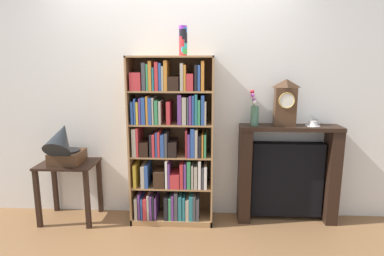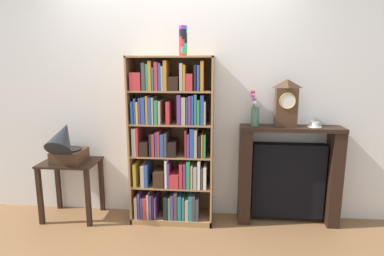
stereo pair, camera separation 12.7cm
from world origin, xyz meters
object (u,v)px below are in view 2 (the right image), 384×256
Objects in this scene: mantel_clock at (286,103)px; flower_vase at (255,113)px; gramophone at (65,144)px; cup_stack at (183,41)px; teacup_with_saucer at (315,125)px; side_table_left at (71,175)px; bookshelf at (171,145)px; fireplace_mantel at (288,175)px.

flower_vase is (-0.30, 0.00, -0.11)m from mantel_clock.
mantel_clock reaches higher than gramophone.
cup_stack is 0.79× the size of flower_vase.
teacup_with_saucer is (0.29, 0.00, -0.21)m from mantel_clock.
mantel_clock is 1.31× the size of flower_vase.
gramophone is 1.39× the size of flower_vase.
mantel_clock is 0.32m from flower_vase.
bookshelf is at bearing 1.72° from side_table_left.
cup_stack reaches higher than teacup_with_saucer.
mantel_clock is at bearing -160.80° from fireplace_mantel.
fireplace_mantel is 2.19× the size of mantel_clock.
gramophone is (-1.08, -0.10, 0.02)m from bookshelf.
bookshelf is at bearing -176.34° from fireplace_mantel.
bookshelf is 1.04m from cup_stack.
cup_stack reaches higher than fireplace_mantel.
cup_stack is at bearing -176.44° from mantel_clock.
fireplace_mantel is (1.08, 0.09, -1.35)m from cup_stack.
side_table_left is 1.26× the size of gramophone.
side_table_left is 1.76× the size of flower_vase.
teacup_with_saucer is (2.52, 0.09, 0.58)m from side_table_left.
cup_stack is 0.60× the size of mantel_clock.
side_table_left is at bearing -178.28° from bookshelf.
gramophone reaches higher than side_table_left.
mantel_clock is (2.23, 0.16, 0.42)m from gramophone.
cup_stack is 1.96× the size of teacup_with_saucer.
side_table_left is at bearing -178.89° from cup_stack.
bookshelf is at bearing -176.18° from flower_vase.
flower_vase is at bearing -179.97° from teacup_with_saucer.
bookshelf is 1.14m from side_table_left.
gramophone is 2.27m from mantel_clock.
teacup_with_saucer is (2.52, 0.16, 0.21)m from gramophone.
flower_vase reaches higher than fireplace_mantel.
fireplace_mantel is 0.75m from flower_vase.
mantel_clock is at bearing -0.38° from flower_vase.
side_table_left is 1.34× the size of mantel_clock.
flower_vase reaches higher than teacup_with_saucer.
gramophone is at bearing -175.51° from cup_stack.
cup_stack is 1.73m from fireplace_mantel.
bookshelf is 1.09m from gramophone.
teacup_with_saucer is at bearing 0.46° from mantel_clock.
side_table_left is at bearing -177.77° from mantel_clock.
flower_vase is (0.84, 0.06, 0.33)m from bookshelf.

